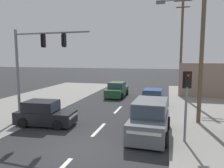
% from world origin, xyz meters
% --- Properties ---
extents(ground_plane, '(140.00, 140.00, 0.00)m').
position_xyz_m(ground_plane, '(0.00, 0.00, 0.00)').
color(ground_plane, '#28282B').
extents(lane_dash_mid, '(0.20, 2.40, 0.01)m').
position_xyz_m(lane_dash_mid, '(0.00, 3.00, 0.00)').
color(lane_dash_mid, silver).
rests_on(lane_dash_mid, ground).
extents(lane_dash_far, '(0.20, 2.40, 0.01)m').
position_xyz_m(lane_dash_far, '(0.00, 8.00, 0.00)').
color(lane_dash_far, silver).
rests_on(lane_dash_far, ground).
extents(utility_pole_midground_right, '(3.78, 0.45, 10.84)m').
position_xyz_m(utility_pole_midground_right, '(5.72, 5.90, 5.79)').
color(utility_pole_midground_right, brown).
rests_on(utility_pole_midground_right, ground).
extents(utility_pole_background_right, '(1.80, 0.26, 10.48)m').
position_xyz_m(utility_pole_background_right, '(5.12, 15.73, 5.48)').
color(utility_pole_background_right, brown).
rests_on(utility_pole_background_right, ground).
extents(traffic_signal_mast, '(5.28, 0.53, 6.00)m').
position_xyz_m(traffic_signal_mast, '(-4.51, 3.49, 4.15)').
color(traffic_signal_mast, slate).
rests_on(traffic_signal_mast, ground).
extents(pedestal_signal_right_kerb, '(0.44, 0.31, 3.56)m').
position_xyz_m(pedestal_signal_right_kerb, '(4.76, 2.32, 2.42)').
color(pedestal_signal_right_kerb, slate).
rests_on(pedestal_signal_right_kerb, ground).
extents(hatchback_oncoming_mid, '(3.74, 1.98, 1.53)m').
position_xyz_m(hatchback_oncoming_mid, '(-3.56, 3.01, 0.70)').
color(hatchback_oncoming_mid, black).
rests_on(hatchback_oncoming_mid, ground).
extents(suv_oncoming_near, '(2.20, 4.60, 1.90)m').
position_xyz_m(suv_oncoming_near, '(2.97, 2.92, 0.88)').
color(suv_oncoming_near, slate).
rests_on(suv_oncoming_near, ground).
extents(hatchback_crossing_left, '(1.92, 3.71, 1.53)m').
position_xyz_m(hatchback_crossing_left, '(2.64, 9.48, 0.70)').
color(hatchback_crossing_left, navy).
rests_on(hatchback_crossing_left, ground).
extents(sedan_kerbside_parked, '(1.93, 4.26, 1.56)m').
position_xyz_m(sedan_kerbside_parked, '(-1.44, 13.79, 0.70)').
color(sedan_kerbside_parked, '#235633').
rests_on(sedan_kerbside_parked, ground).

